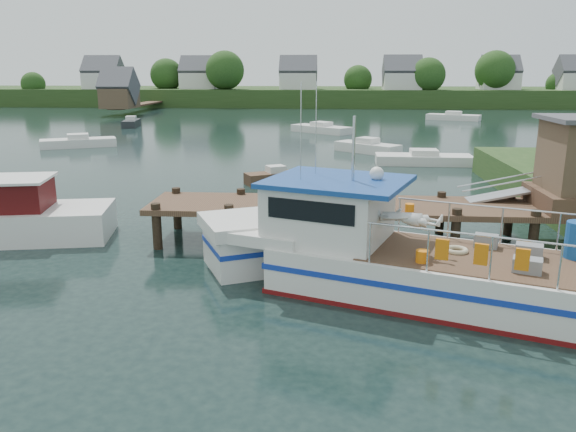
# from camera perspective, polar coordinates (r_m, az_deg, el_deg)

# --- Properties ---
(ground_plane) EXTENTS (160.00, 160.00, 0.00)m
(ground_plane) POSITION_cam_1_polar(r_m,az_deg,el_deg) (20.22, 3.14, -2.55)
(ground_plane) COLOR black
(far_shore) EXTENTS (140.00, 42.55, 9.22)m
(far_shore) POSITION_cam_1_polar(r_m,az_deg,el_deg) (101.76, 4.11, 12.38)
(far_shore) COLOR #2A441C
(far_shore) RESTS_ON ground
(dock) EXTENTS (16.60, 3.00, 4.78)m
(dock) POSITION_cam_1_polar(r_m,az_deg,el_deg) (20.64, 21.65, 3.20)
(dock) COLOR #4E3625
(dock) RESTS_ON ground
(lobster_boat) EXTENTS (11.54, 6.65, 5.67)m
(lobster_boat) POSITION_cam_1_polar(r_m,az_deg,el_deg) (15.77, 9.13, -3.78)
(lobster_boat) COLOR silver
(lobster_boat) RESTS_ON ground
(moored_rowboat) EXTENTS (3.47, 2.55, 0.97)m
(moored_rowboat) POSITION_cam_1_polar(r_m,az_deg,el_deg) (30.46, -1.24, 4.01)
(moored_rowboat) COLOR #4E3625
(moored_rowboat) RESTS_ON ground
(moored_far) EXTENTS (6.67, 4.47, 1.08)m
(moored_far) POSITION_cam_1_polar(r_m,az_deg,el_deg) (73.12, 16.45, 9.65)
(moored_far) COLOR silver
(moored_far) RESTS_ON ground
(moored_a) EXTENTS (5.98, 4.24, 1.05)m
(moored_a) POSITION_cam_1_polar(r_m,az_deg,el_deg) (48.20, -20.52, 7.04)
(moored_a) COLOR silver
(moored_a) RESTS_ON ground
(moored_b) EXTENTS (4.95, 4.51, 1.11)m
(moored_b) POSITION_cam_1_polar(r_m,az_deg,el_deg) (42.51, 8.08, 6.95)
(moored_b) COLOR silver
(moored_b) RESTS_ON ground
(moored_c) EXTENTS (6.22, 2.27, 0.97)m
(moored_c) POSITION_cam_1_polar(r_m,az_deg,el_deg) (37.79, 13.61, 5.67)
(moored_c) COLOR silver
(moored_c) RESTS_ON ground
(moored_d) EXTENTS (6.22, 5.56, 1.06)m
(moored_d) POSITION_cam_1_polar(r_m,az_deg,el_deg) (55.87, 3.41, 8.85)
(moored_d) COLOR silver
(moored_d) RESTS_ON ground
(moored_e) EXTENTS (2.08, 4.32, 1.14)m
(moored_e) POSITION_cam_1_polar(r_m,az_deg,el_deg) (64.16, -15.64, 9.11)
(moored_e) COLOR black
(moored_e) RESTS_ON ground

